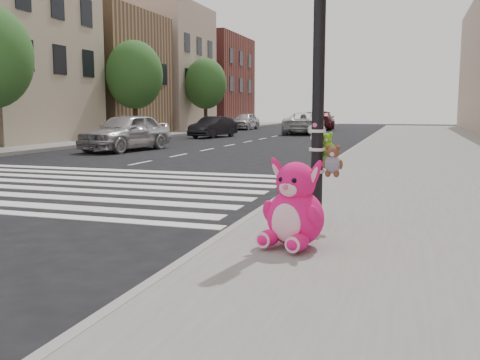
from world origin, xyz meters
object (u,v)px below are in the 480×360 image
at_px(car_silver_far, 126,132).
at_px(signal_pole, 320,104).
at_px(pink_bunny, 294,210).
at_px(car_dark_far, 213,127).
at_px(red_teddy, 304,210).
at_px(car_white_near, 304,123).

bearing_deg(car_silver_far, signal_pole, -43.30).
bearing_deg(signal_pole, pink_bunny, -93.31).
relative_size(signal_pole, car_dark_far, 1.02).
bearing_deg(car_silver_far, car_dark_far, 99.18).
relative_size(car_silver_far, car_dark_far, 1.18).
bearing_deg(red_teddy, car_dark_far, 102.33).
bearing_deg(red_teddy, pink_bunny, -94.02).
bearing_deg(car_white_near, red_teddy, 96.98).
xyz_separation_m(car_silver_far, car_white_near, (4.25, 17.18, -0.03)).
distance_m(pink_bunny, car_white_near, 31.65).
bearing_deg(car_white_near, signal_pole, 97.34).
distance_m(signal_pole, car_white_near, 30.46).
xyz_separation_m(car_dark_far, car_white_near, (4.48, 6.15, 0.11)).
height_order(signal_pole, pink_bunny, signal_pole).
height_order(pink_bunny, red_teddy, pink_bunny).
bearing_deg(car_silver_far, car_white_near, 84.08).
bearing_deg(car_white_near, pink_bunny, 96.77).
bearing_deg(car_silver_far, pink_bunny, -46.07).
bearing_deg(car_dark_far, car_white_near, 63.69).
xyz_separation_m(pink_bunny, car_dark_far, (-10.34, 24.96, 0.07)).
relative_size(pink_bunny, car_dark_far, 0.27).
bearing_deg(car_white_near, car_silver_far, 72.22).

